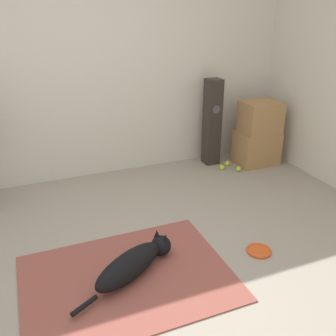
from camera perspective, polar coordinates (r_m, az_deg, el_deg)
name	(u,v)px	position (r m, az deg, el deg)	size (l,w,h in m)	color
ground_plane	(139,280)	(3.00, -4.44, -16.65)	(12.00, 12.00, 0.00)	#9E9384
wall_back	(77,70)	(4.40, -13.77, 14.37)	(8.00, 0.06, 2.55)	beige
area_rug	(127,278)	(3.02, -6.21, -16.31)	(1.58, 1.18, 0.01)	#934C42
dog	(134,263)	(2.97, -5.19, -14.17)	(0.90, 0.55, 0.23)	black
frisbee	(259,251)	(3.36, 13.67, -12.14)	(0.21, 0.21, 0.03)	#DB511E
cardboard_box_lower	(256,148)	(5.04, 13.29, 3.04)	(0.53, 0.39, 0.43)	#A87A4C
cardboard_box_upper	(261,117)	(4.91, 13.93, 7.55)	(0.48, 0.36, 0.40)	#A87A4C
floor_speaker	(212,123)	(4.84, 6.73, 6.90)	(0.19, 0.19, 1.10)	#2D2823
tennis_ball_by_boxes	(239,169)	(4.80, 10.71, -0.12)	(0.07, 0.07, 0.07)	#C6E033
tennis_ball_near_speaker	(227,163)	(4.94, 9.02, 0.72)	(0.07, 0.07, 0.07)	#C6E033
tennis_ball_loose_on_carpet	(222,167)	(4.82, 8.24, 0.14)	(0.07, 0.07, 0.07)	#C6E033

